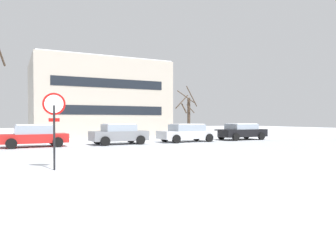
# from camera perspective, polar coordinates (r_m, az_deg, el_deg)

# --- Properties ---
(ground_plane) EXTENTS (120.00, 120.00, 0.00)m
(ground_plane) POSITION_cam_1_polar(r_m,az_deg,el_deg) (13.38, -16.53, -6.38)
(ground_plane) COLOR white
(road_surface) EXTENTS (80.00, 8.88, 0.00)m
(road_surface) POSITION_cam_1_polar(r_m,az_deg,el_deg) (16.75, -18.57, -4.88)
(road_surface) COLOR #B7BCC4
(road_surface) RESTS_ON ground
(stop_sign) EXTENTS (0.75, 0.17, 2.66)m
(stop_sign) POSITION_cam_1_polar(r_m,az_deg,el_deg) (11.53, -19.85, 1.71)
(stop_sign) COLOR black
(stop_sign) RESTS_ON ground
(parked_car_red) EXTENTS (4.13, 2.09, 1.45)m
(parked_car_red) POSITION_cam_1_polar(r_m,az_deg,el_deg) (21.86, -23.05, -1.59)
(parked_car_red) COLOR red
(parked_car_red) RESTS_ON ground
(parked_car_gray) EXTENTS (3.99, 2.15, 1.46)m
(parked_car_gray) POSITION_cam_1_polar(r_m,az_deg,el_deg) (22.59, -8.85, -1.39)
(parked_car_gray) COLOR slate
(parked_car_gray) RESTS_ON ground
(parked_car_silver) EXTENTS (4.64, 2.17, 1.42)m
(parked_car_silver) POSITION_cam_1_polar(r_m,az_deg,el_deg) (24.81, 3.44, -1.20)
(parked_car_silver) COLOR silver
(parked_car_silver) RESTS_ON ground
(parked_car_black) EXTENTS (4.45, 2.24, 1.42)m
(parked_car_black) POSITION_cam_1_polar(r_m,az_deg,el_deg) (28.11, 13.08, -0.94)
(parked_car_black) COLOR black
(parked_car_black) RESTS_ON ground
(tree_far_right) EXTENTS (1.78, 2.39, 4.85)m
(tree_far_right) POSITION_cam_1_polar(r_m,az_deg,el_deg) (29.73, 3.66, 2.07)
(tree_far_right) COLOR #423326
(tree_far_right) RESTS_ON ground
(building_far_right) EXTENTS (14.03, 10.76, 8.13)m
(building_far_right) POSITION_cam_1_polar(r_m,az_deg,el_deg) (37.15, -12.66, 4.70)
(building_far_right) COLOR #B2A899
(building_far_right) RESTS_ON ground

